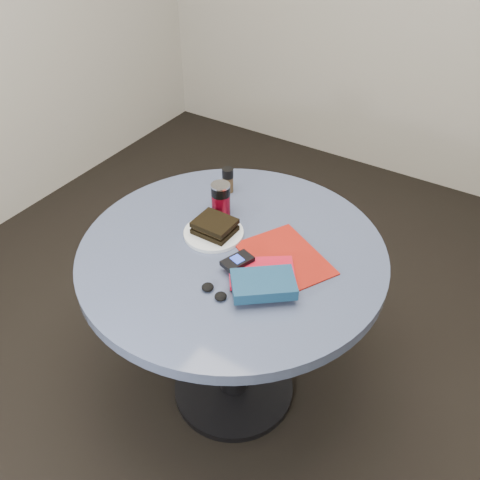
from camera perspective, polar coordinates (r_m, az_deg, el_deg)
The scene contains 11 objects.
ground at distance 2.28m, azimuth -0.66°, elevation -15.65°, with size 4.00×4.00×0.00m, color black.
table at distance 1.83m, azimuth -0.80°, elevation -4.90°, with size 1.00×1.00×0.75m.
plate at distance 1.78m, azimuth -2.83°, elevation 0.74°, with size 0.20×0.20×0.01m, color white.
sandwich at distance 1.76m, azimuth -2.71°, elevation 1.47°, with size 0.13×0.11×0.04m.
soda_can at distance 1.84m, azimuth -2.06°, elevation 4.31°, with size 0.07×0.07×0.12m.
pepper_grinder at distance 1.97m, azimuth -1.31°, elevation 6.43°, with size 0.06×0.06×0.10m.
magazine at distance 1.69m, azimuth 4.81°, elevation -1.97°, with size 0.29×0.22×0.01m, color maroon.
red_book at distance 1.62m, azimuth 2.33°, elevation -3.51°, with size 0.20×0.13×0.02m, color #B30E25.
novel at distance 1.55m, azimuth 2.52°, elevation -4.73°, with size 0.18×0.12×0.04m, color navy.
mp3_player at distance 1.63m, azimuth -0.29°, elevation -2.27°, with size 0.08×0.11×0.02m.
headphones at distance 1.57m, azimuth -2.78°, elevation -5.53°, with size 0.10×0.05×0.02m.
Camera 1 is at (0.73, -1.11, 1.85)m, focal length 40.00 mm.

